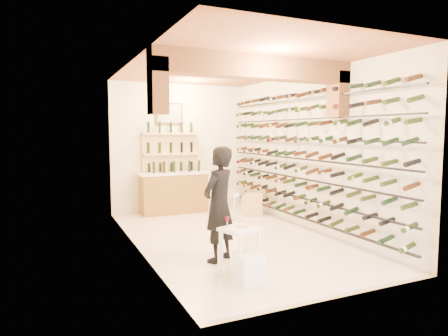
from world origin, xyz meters
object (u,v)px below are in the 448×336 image
wine_rack (299,154)px  white_stool (248,268)px  back_counter (174,191)px  crate_lower (252,210)px  tasting_table (240,236)px  person (219,204)px  chrome_barstool (234,209)px

wine_rack → white_stool: wine_rack is taller
wine_rack → white_stool: (-2.28, -2.14, -1.34)m
white_stool → wine_rack: bearing=43.2°
back_counter → crate_lower: 1.97m
back_counter → tasting_table: size_ratio=2.09×
wine_rack → back_counter: (-1.83, 2.65, -1.02)m
white_stool → crate_lower: size_ratio=0.90×
crate_lower → person: bearing=-127.0°
wine_rack → tasting_table: wine_rack is taller
person → chrome_barstool: (0.95, 1.41, -0.41)m
tasting_table → white_stool: (-0.03, -0.31, -0.35)m
white_stool → chrome_barstool: chrome_barstool is taller
tasting_table → white_stool: bearing=-113.6°
tasting_table → crate_lower: bearing=41.1°
person → chrome_barstool: size_ratio=2.14×
wine_rack → person: wine_rack is taller
wine_rack → crate_lower: 2.12m
white_stool → person: bearing=89.3°
chrome_barstool → crate_lower: 1.73m
wine_rack → chrome_barstool: wine_rack is taller
person → chrome_barstool: person is taller
chrome_barstool → wine_rack: bearing=-11.8°
person → crate_lower: size_ratio=3.88×
white_stool → crate_lower: 4.24m
crate_lower → back_counter: bearing=146.1°
back_counter → white_stool: 4.82m
chrome_barstool → back_counter: bearing=102.1°
tasting_table → white_stool: tasting_table is taller
wine_rack → chrome_barstool: size_ratio=6.84×
tasting_table → chrome_barstool: (0.93, 2.10, -0.07)m
person → crate_lower: (2.04, 2.71, -0.75)m
chrome_barstool → crate_lower: bearing=49.8°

